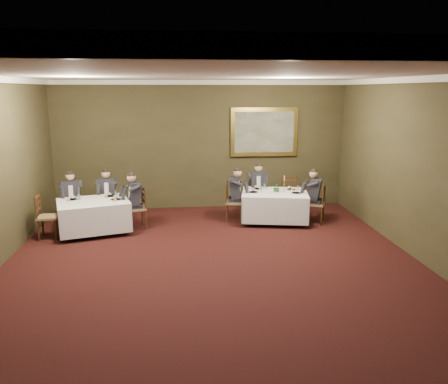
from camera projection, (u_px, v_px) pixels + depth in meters
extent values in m
plane|color=black|center=(217.00, 281.00, 7.59)|extent=(10.00, 10.00, 0.00)
cube|color=silver|center=(216.00, 73.00, 6.79)|extent=(8.00, 10.00, 0.10)
cube|color=#333019|center=(201.00, 145.00, 12.03)|extent=(8.00, 0.10, 3.50)
cube|color=#333019|center=(294.00, 376.00, 2.35)|extent=(8.00, 0.10, 3.50)
cube|color=#333019|center=(445.00, 178.00, 7.58)|extent=(0.10, 10.00, 3.50)
cube|color=white|center=(200.00, 82.00, 11.60)|extent=(8.00, 0.10, 0.12)
cube|color=white|center=(305.00, 47.00, 2.01)|extent=(8.00, 0.10, 0.12)
cube|color=#301D0D|center=(275.00, 193.00, 10.88)|extent=(1.73, 1.42, 0.04)
cube|color=white|center=(275.00, 192.00, 10.87)|extent=(1.80, 1.49, 0.02)
cube|color=white|center=(274.00, 205.00, 10.95)|extent=(1.83, 1.52, 0.65)
cube|color=#301D0D|center=(93.00, 202.00, 10.01)|extent=(1.75, 1.50, 0.04)
cube|color=white|center=(93.00, 201.00, 10.01)|extent=(1.83, 1.57, 0.02)
cube|color=white|center=(94.00, 215.00, 10.08)|extent=(1.85, 1.60, 0.65)
cube|color=olive|center=(257.00, 195.00, 11.76)|extent=(0.44, 0.42, 0.05)
cube|color=#301D0D|center=(256.00, 185.00, 11.89)|extent=(0.38, 0.03, 0.54)
cube|color=black|center=(258.00, 181.00, 11.68)|extent=(0.42, 0.31, 0.55)
sphere|color=tan|center=(258.00, 167.00, 11.59)|extent=(0.21, 0.21, 0.21)
cube|color=olive|center=(290.00, 195.00, 11.69)|extent=(0.49, 0.47, 0.05)
cube|color=#301D0D|center=(289.00, 185.00, 11.82)|extent=(0.38, 0.07, 0.54)
cube|color=olive|center=(234.00, 202.00, 11.01)|extent=(0.48, 0.50, 0.05)
cube|color=#301D0D|center=(227.00, 193.00, 10.97)|extent=(0.09, 0.38, 0.54)
cube|color=black|center=(234.00, 188.00, 10.93)|extent=(0.37, 0.46, 0.55)
sphere|color=tan|center=(234.00, 173.00, 10.84)|extent=(0.24, 0.24, 0.21)
cube|color=olive|center=(316.00, 204.00, 10.85)|extent=(0.56, 0.57, 0.05)
cube|color=#301D0D|center=(324.00, 195.00, 10.74)|extent=(0.18, 0.36, 0.54)
cube|color=black|center=(316.00, 189.00, 10.76)|extent=(0.46, 0.51, 0.55)
sphere|color=tan|center=(317.00, 174.00, 10.68)|extent=(0.28, 0.28, 0.21)
cube|color=olive|center=(72.00, 206.00, 10.64)|extent=(0.51, 0.49, 0.05)
cube|color=#301D0D|center=(72.00, 195.00, 10.76)|extent=(0.38, 0.10, 0.54)
cube|color=black|center=(71.00, 191.00, 10.55)|extent=(0.47, 0.38, 0.55)
sphere|color=tan|center=(70.00, 176.00, 10.46)|extent=(0.24, 0.24, 0.21)
cube|color=olive|center=(108.00, 203.00, 10.94)|extent=(0.47, 0.45, 0.05)
cube|color=#301D0D|center=(108.00, 192.00, 11.07)|extent=(0.38, 0.06, 0.54)
cube|color=black|center=(107.00, 188.00, 10.86)|extent=(0.44, 0.34, 0.55)
sphere|color=tan|center=(106.00, 173.00, 10.77)|extent=(0.23, 0.23, 0.21)
cube|color=olive|center=(136.00, 208.00, 10.43)|extent=(0.53, 0.54, 0.05)
cube|color=#301D0D|center=(144.00, 198.00, 10.44)|extent=(0.14, 0.37, 0.54)
cube|color=black|center=(136.00, 193.00, 10.34)|extent=(0.42, 0.49, 0.55)
sphere|color=tan|center=(135.00, 177.00, 10.25)|extent=(0.26, 0.26, 0.21)
cube|color=olive|center=(48.00, 217.00, 9.71)|extent=(0.44, 0.46, 0.05)
cube|color=#301D0D|center=(38.00, 207.00, 9.63)|extent=(0.05, 0.38, 0.54)
imported|color=#2D5926|center=(277.00, 187.00, 10.84)|extent=(0.29, 0.27, 0.25)
cylinder|color=gold|center=(284.00, 191.00, 10.92)|extent=(0.06, 0.06, 0.02)
cylinder|color=gold|center=(284.00, 185.00, 10.88)|extent=(0.01, 0.01, 0.28)
cylinder|color=white|center=(284.00, 177.00, 10.84)|extent=(0.02, 0.02, 0.12)
cylinder|color=white|center=(257.00, 188.00, 11.23)|extent=(0.25, 0.25, 0.01)
cylinder|color=white|center=(256.00, 186.00, 11.37)|extent=(0.08, 0.08, 0.05)
cylinder|color=white|center=(264.00, 186.00, 11.23)|extent=(0.06, 0.06, 0.14)
cylinder|color=white|center=(73.00, 199.00, 10.15)|extent=(0.25, 0.25, 0.01)
cylinder|color=white|center=(74.00, 196.00, 10.29)|extent=(0.08, 0.08, 0.05)
cylinder|color=white|center=(80.00, 196.00, 10.15)|extent=(0.06, 0.06, 0.14)
cube|color=gold|center=(264.00, 132.00, 12.06)|extent=(1.86, 0.08, 1.34)
cube|color=#4D5035|center=(264.00, 132.00, 12.02)|extent=(1.64, 0.01, 1.12)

